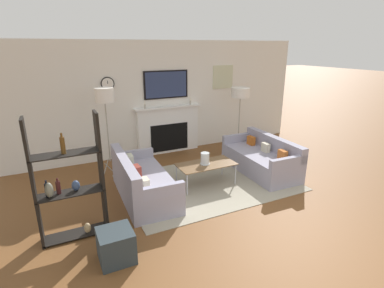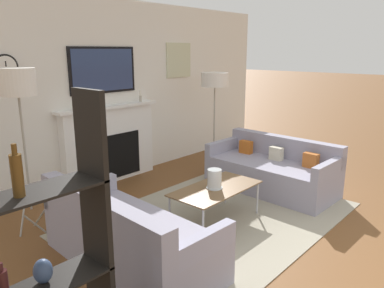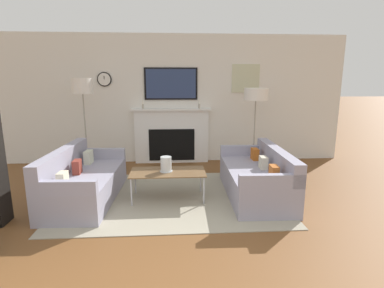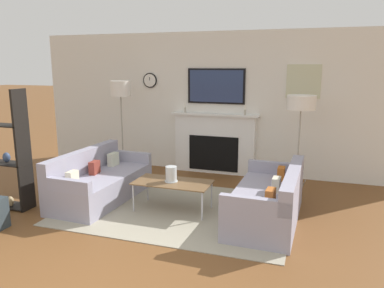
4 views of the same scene
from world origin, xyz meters
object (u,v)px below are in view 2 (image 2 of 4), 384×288
at_px(hurricane_candle, 214,180).
at_px(shelf_unit, 30,271).
at_px(couch_left, 127,238).
at_px(coffee_table, 216,190).
at_px(floor_lamp_right, 215,81).
at_px(floor_lamp_left, 17,85).
at_px(couch_right, 272,172).

xyz_separation_m(hurricane_candle, shelf_unit, (-2.43, -0.65, 0.28)).
height_order(couch_left, coffee_table, couch_left).
height_order(coffee_table, floor_lamp_right, floor_lamp_right).
bearing_deg(floor_lamp_right, floor_lamp_left, -180.00).
bearing_deg(floor_lamp_left, couch_left, -77.53).
distance_m(couch_left, couch_right, 2.63).
bearing_deg(floor_lamp_right, coffee_table, -140.79).
relative_size(couch_left, shelf_unit, 1.05).
relative_size(coffee_table, shelf_unit, 0.63).
height_order(hurricane_candle, floor_lamp_right, floor_lamp_right).
xyz_separation_m(floor_lamp_right, shelf_unit, (-4.12, -2.01, -0.67)).
bearing_deg(floor_lamp_left, couch_right, -24.17).
relative_size(floor_lamp_left, floor_lamp_right, 1.11).
height_order(floor_lamp_left, floor_lamp_right, floor_lamp_left).
bearing_deg(couch_left, couch_right, -0.09).
height_order(couch_left, floor_lamp_left, floor_lamp_left).
distance_m(hurricane_candle, floor_lamp_left, 2.31).
bearing_deg(couch_left, floor_lamp_left, 102.47).
bearing_deg(floor_lamp_left, shelf_unit, -114.41).
height_order(couch_right, floor_lamp_left, floor_lamp_left).
distance_m(couch_left, floor_lamp_right, 3.42).
relative_size(hurricane_candle, floor_lamp_left, 0.12).
xyz_separation_m(couch_left, floor_lamp_left, (-0.29, 1.30, 1.35)).
bearing_deg(floor_lamp_right, hurricane_candle, -141.30).
bearing_deg(hurricane_candle, floor_lamp_left, 138.25).
bearing_deg(hurricane_candle, couch_left, 177.60).
distance_m(hurricane_candle, shelf_unit, 2.53).
bearing_deg(floor_lamp_right, shelf_unit, -154.03).
bearing_deg(couch_right, floor_lamp_left, 155.83).
bearing_deg(floor_lamp_right, couch_left, -155.95).
xyz_separation_m(couch_right, shelf_unit, (-3.83, -0.70, 0.54)).
relative_size(couch_right, floor_lamp_left, 1.00).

